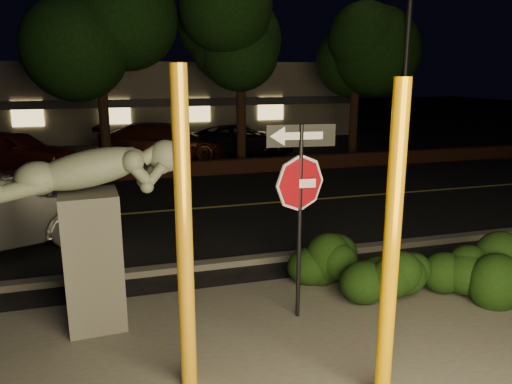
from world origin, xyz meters
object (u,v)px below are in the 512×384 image
yellow_pole_left (184,237)px  yellow_pole_right (391,250)px  streetlight (404,17)px  sculpture (93,217)px  parked_car_dark (242,140)px  parked_car_red (13,150)px  parked_car_darkred (164,142)px  signpost (300,184)px

yellow_pole_left → yellow_pole_right: 2.20m
streetlight → sculpture: bearing=-129.5°
parked_car_dark → streetlight: bearing=-132.9°
parked_car_red → parked_car_darkred: parked_car_darkred is taller
yellow_pole_right → parked_car_darkred: 16.15m
sculpture → parked_car_dark: sculpture is taller
signpost → sculpture: signpost is taller
parked_car_dark → signpost: bearing=163.0°
yellow_pole_left → signpost: bearing=33.9°
yellow_pole_left → sculpture: size_ratio=1.38×
signpost → sculpture: (-2.80, 0.58, -0.41)m
yellow_pole_left → sculpture: yellow_pole_left is taller
streetlight → parked_car_darkred: (-8.42, 3.67, -4.69)m
parked_car_red → yellow_pole_right: bearing=-136.1°
streetlight → parked_car_dark: bearing=150.8°
signpost → parked_car_dark: 14.62m
yellow_pole_left → parked_car_dark: 16.22m
parked_car_darkred → streetlight: bearing=-103.2°
sculpture → yellow_pole_left: bearing=-64.7°
yellow_pole_left → parked_car_red: 15.17m
signpost → parked_car_darkred: signpost is taller
yellow_pole_left → streetlight: 15.60m
sculpture → parked_car_dark: 14.85m
signpost → streetlight: bearing=58.3°
yellow_pole_right → parked_car_darkred: yellow_pole_right is taller
parked_car_red → parked_car_darkred: size_ratio=0.84×
streetlight → parked_car_dark: size_ratio=1.92×
yellow_pole_right → signpost: bearing=96.1°
streetlight → parked_car_red: size_ratio=2.07×
sculpture → parked_car_darkred: 13.71m
yellow_pole_left → parked_car_darkred: bearing=84.9°
yellow_pole_left → yellow_pole_right: (2.03, -0.83, -0.07)m
sculpture → parked_car_red: (-3.14, 12.76, -0.88)m
yellow_pole_left → streetlight: streetlight is taller
signpost → parked_car_red: 14.66m
yellow_pole_left → parked_car_dark: size_ratio=0.77×
parked_car_red → sculpture: bearing=-144.1°
signpost → streetlight: streetlight is taller
sculpture → yellow_pole_right: bearing=-44.7°
streetlight → parked_car_dark: streetlight is taller
sculpture → streetlight: 15.06m
parked_car_dark → parked_car_red: bearing=90.4°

